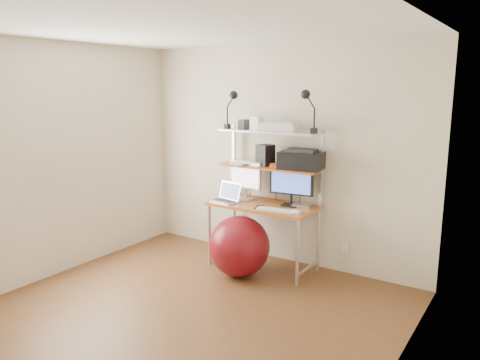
% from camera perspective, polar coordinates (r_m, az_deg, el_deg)
% --- Properties ---
extents(room, '(3.60, 3.60, 3.60)m').
position_cam_1_polar(room, '(3.96, -7.66, -0.07)').
color(room, brown).
rests_on(room, ground).
extents(computer_desk, '(1.20, 0.60, 1.57)m').
position_cam_1_polar(computer_desk, '(5.23, 3.23, -0.51)').
color(computer_desk, '#B36522').
rests_on(computer_desk, ground).
extents(desktop, '(1.20, 0.60, 0.00)m').
position_cam_1_polar(desktop, '(5.22, 2.86, -2.95)').
color(desktop, '#B36522').
rests_on(desktop, computer_desk).
extents(mid_shelf, '(1.18, 0.34, 0.00)m').
position_cam_1_polar(mid_shelf, '(5.25, 3.62, 1.70)').
color(mid_shelf, '#B36522').
rests_on(mid_shelf, computer_desk).
extents(top_shelf, '(1.18, 0.34, 0.00)m').
position_cam_1_polar(top_shelf, '(5.19, 3.68, 6.06)').
color(top_shelf, silver).
rests_on(top_shelf, computer_desk).
extents(floor, '(3.60, 3.60, 0.00)m').
position_cam_1_polar(floor, '(4.38, -7.22, -16.31)').
color(floor, brown).
rests_on(floor, ground).
extents(wall_outlet, '(0.08, 0.01, 0.12)m').
position_cam_1_polar(wall_outlet, '(5.30, 12.77, -7.97)').
color(wall_outlet, silver).
rests_on(wall_outlet, room).
extents(monitor_silver, '(0.43, 0.17, 0.48)m').
position_cam_1_polar(monitor_silver, '(5.39, 0.67, 0.30)').
color(monitor_silver, silver).
rests_on(monitor_silver, desktop).
extents(monitor_black, '(0.50, 0.16, 0.50)m').
position_cam_1_polar(monitor_black, '(5.12, 6.28, -0.43)').
color(monitor_black, black).
rests_on(monitor_black, desktop).
extents(laptop, '(0.35, 0.30, 0.27)m').
position_cam_1_polar(laptop, '(5.34, -1.52, -2.11)').
color(laptop, '#BBBCC0').
rests_on(laptop, desktop).
extents(keyboard, '(0.43, 0.17, 0.01)m').
position_cam_1_polar(keyboard, '(4.97, 4.41, -3.64)').
color(keyboard, silver).
rests_on(keyboard, desktop).
extents(mouse, '(0.11, 0.08, 0.03)m').
position_cam_1_polar(mouse, '(4.88, 6.92, -3.87)').
color(mouse, silver).
rests_on(mouse, desktop).
extents(mac_mini, '(0.22, 0.22, 0.04)m').
position_cam_1_polar(mac_mini, '(5.15, 7.68, -3.03)').
color(mac_mini, '#BBBCC0').
rests_on(mac_mini, desktop).
extents(phone, '(0.11, 0.16, 0.01)m').
position_cam_1_polar(phone, '(5.07, 2.36, -3.32)').
color(phone, black).
rests_on(phone, desktop).
extents(printer, '(0.50, 0.38, 0.22)m').
position_cam_1_polar(printer, '(5.08, 7.48, 2.48)').
color(printer, black).
rests_on(printer, mid_shelf).
extents(nas_cube, '(0.20, 0.20, 0.24)m').
position_cam_1_polar(nas_cube, '(5.27, 3.10, 3.05)').
color(nas_cube, black).
rests_on(nas_cube, mid_shelf).
extents(red_box, '(0.19, 0.16, 0.05)m').
position_cam_1_polar(red_box, '(5.12, 4.64, 1.72)').
color(red_box, '#CC4E20').
rests_on(red_box, mid_shelf).
extents(scanner, '(0.42, 0.31, 0.10)m').
position_cam_1_polar(scanner, '(5.15, 4.85, 6.54)').
color(scanner, silver).
rests_on(scanner, top_shelf).
extents(box_white, '(0.14, 0.13, 0.15)m').
position_cam_1_polar(box_white, '(5.22, 2.08, 6.91)').
color(box_white, silver).
rests_on(box_white, top_shelf).
extents(box_grey, '(0.13, 0.13, 0.11)m').
position_cam_1_polar(box_grey, '(5.37, 0.55, 6.82)').
color(box_grey, '#29292B').
rests_on(box_grey, top_shelf).
extents(clip_lamp_left, '(0.17, 0.09, 0.43)m').
position_cam_1_polar(clip_lamp_left, '(5.35, -0.94, 9.57)').
color(clip_lamp_left, black).
rests_on(clip_lamp_left, top_shelf).
extents(clip_lamp_right, '(0.18, 0.10, 0.45)m').
position_cam_1_polar(clip_lamp_right, '(4.93, 8.21, 9.47)').
color(clip_lamp_right, black).
rests_on(clip_lamp_right, top_shelf).
extents(exercise_ball, '(0.66, 0.66, 0.66)m').
position_cam_1_polar(exercise_ball, '(5.10, -0.08, -8.08)').
color(exercise_ball, maroon).
rests_on(exercise_ball, floor).
extents(paper_stack, '(0.41, 0.41, 0.02)m').
position_cam_1_polar(paper_stack, '(5.43, 0.33, 2.15)').
color(paper_stack, white).
rests_on(paper_stack, mid_shelf).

